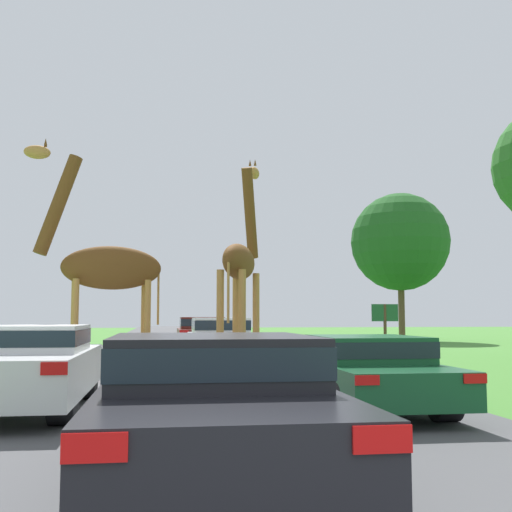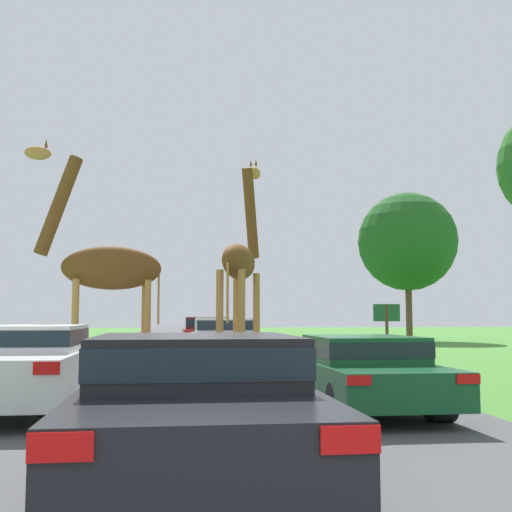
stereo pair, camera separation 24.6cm
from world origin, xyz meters
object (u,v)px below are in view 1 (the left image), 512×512
Objects in this scene: car_far_ahead at (367,369)px; tree_centre_back at (400,242)px; giraffe_companion at (103,265)px; car_lead_maroon at (211,405)px; car_rear_follower at (221,332)px; car_queue_right at (220,340)px; car_verge_right at (29,364)px; giraffe_near_road at (241,267)px; car_queue_left at (202,333)px; sign_post at (385,325)px.

car_far_ahead is 0.49× the size of tree_centre_back.
car_lead_maroon is at bearing -178.59° from giraffe_companion.
car_rear_follower is (4.34, 18.59, -1.96)m from giraffe_companion.
car_queue_right reaches higher than car_verge_right.
giraffe_near_road is 1.33× the size of car_queue_left.
car_rear_follower is at bearing 107.28° from giraffe_near_road.
sign_post is at bearing -41.75° from car_queue_right.
car_queue_left is (-0.05, 7.95, -0.01)m from car_queue_right.
car_far_ahead is at bearing -84.76° from car_queue_left.
sign_post is (5.25, 10.05, 0.54)m from car_lead_maroon.
giraffe_near_road is at bearing -89.79° from car_queue_right.
tree_centre_back is (11.10, 27.05, 5.34)m from car_far_ahead.
car_lead_maroon is at bearing -93.39° from car_queue_left.
giraffe_near_road is 4.37m from sign_post.
car_queue_left is at bearing 95.24° from car_far_ahead.
giraffe_companion is at bearing 101.32° from car_lead_maroon.
car_rear_follower is at bearing -160.10° from tree_centre_back.
car_queue_left is at bearing 109.14° from sign_post.
car_queue_right is at bearing -89.66° from car_queue_left.
car_queue_right is 22.40m from tree_centre_back.
tree_centre_back is (12.68, 9.80, 5.21)m from car_queue_left.
car_lead_maroon is at bearing -114.02° from tree_centre_back.
car_queue_left is (-0.06, 12.85, -1.85)m from giraffe_near_road.
car_verge_right is (-5.36, 0.57, 0.09)m from car_far_ahead.
car_verge_right is at bearing -113.66° from car_queue_right.
giraffe_near_road is at bearing 109.02° from car_far_ahead.
car_rear_follower is (5.12, 22.38, -0.08)m from car_verge_right.
car_queue_right is (-0.02, 4.90, -1.84)m from giraffe_near_road.
car_rear_follower is (-0.24, 22.95, 0.01)m from car_far_ahead.
car_verge_right reaches higher than car_lead_maroon.
sign_post is (7.76, 5.22, 0.52)m from car_verge_right.
car_queue_left reaches higher than car_queue_right.
giraffe_near_road is at bearing -99.19° from giraffe_companion.
car_queue_left is 0.87× the size of car_verge_right.
giraffe_companion reaches higher than car_queue_right.
tree_centre_back is 23.46m from sign_post.
car_rear_follower is at bearing 76.72° from car_queue_left.
car_verge_right is 22.96m from car_rear_follower.
car_lead_maroon reaches higher than car_far_ahead.
car_lead_maroon is 1.03× the size of car_far_ahead.
car_queue_right is (1.32, 13.56, 0.07)m from car_lead_maroon.
car_far_ahead is at bearing -112.49° from sign_post.
car_lead_maroon is 1.12× the size of car_queue_left.
giraffe_companion is at bearing -124.65° from tree_centre_back.
car_verge_right is at bearing 173.93° from car_far_ahead.
giraffe_companion is at bearing -168.43° from sign_post.
car_queue_right is at bearing -95.43° from car_rear_follower.
giraffe_companion reaches higher than sign_post.
giraffe_near_road is 5.06m from car_far_ahead.
car_far_ahead is (4.58, -4.36, -1.97)m from giraffe_companion.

